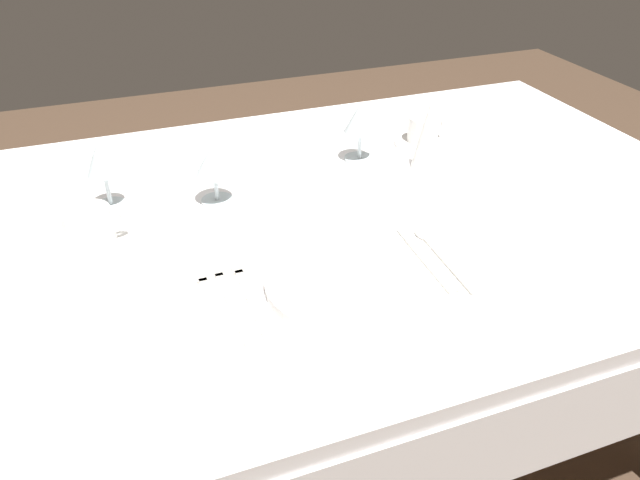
% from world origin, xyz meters
% --- Properties ---
extents(ground_plane, '(6.00, 6.00, 0.00)m').
position_xyz_m(ground_plane, '(0.00, 0.00, 0.00)').
color(ground_plane, '#4C3828').
extents(dining_table, '(1.80, 1.11, 0.74)m').
position_xyz_m(dining_table, '(0.00, 0.00, 0.66)').
color(dining_table, white).
rests_on(dining_table, ground).
extents(dinner_plate, '(0.27, 0.27, 0.02)m').
position_xyz_m(dinner_plate, '(-0.03, -0.25, 0.75)').
color(dinner_plate, white).
rests_on(dinner_plate, dining_table).
extents(fork_outer, '(0.02, 0.22, 0.00)m').
position_xyz_m(fork_outer, '(-0.19, -0.22, 0.74)').
color(fork_outer, beige).
rests_on(fork_outer, dining_table).
extents(fork_inner, '(0.02, 0.23, 0.00)m').
position_xyz_m(fork_inner, '(-0.23, -0.22, 0.74)').
color(fork_inner, beige).
rests_on(fork_inner, dining_table).
extents(fork_salad, '(0.03, 0.21, 0.00)m').
position_xyz_m(fork_salad, '(-0.25, -0.22, 0.74)').
color(fork_salad, beige).
rests_on(fork_salad, dining_table).
extents(dinner_knife, '(0.02, 0.21, 0.00)m').
position_xyz_m(dinner_knife, '(0.13, -0.24, 0.74)').
color(dinner_knife, beige).
rests_on(dinner_knife, dining_table).
extents(spoon_soup, '(0.03, 0.22, 0.01)m').
position_xyz_m(spoon_soup, '(0.17, -0.22, 0.74)').
color(spoon_soup, beige).
rests_on(spoon_soup, dining_table).
extents(saucer_left, '(0.14, 0.14, 0.01)m').
position_xyz_m(saucer_left, '(-0.43, 0.02, 0.74)').
color(saucer_left, white).
rests_on(saucer_left, dining_table).
extents(coffee_cup_left, '(0.11, 0.09, 0.07)m').
position_xyz_m(coffee_cup_left, '(-0.43, 0.02, 0.79)').
color(coffee_cup_left, white).
rests_on(coffee_cup_left, saucer_left).
extents(saucer_right, '(0.14, 0.14, 0.01)m').
position_xyz_m(saucer_right, '(0.37, 0.22, 0.74)').
color(saucer_right, white).
rests_on(saucer_right, dining_table).
extents(coffee_cup_right, '(0.10, 0.08, 0.06)m').
position_xyz_m(coffee_cup_right, '(0.37, 0.22, 0.78)').
color(coffee_cup_right, white).
rests_on(coffee_cup_right, saucer_right).
extents(wine_glass_centre, '(0.08, 0.08, 0.14)m').
position_xyz_m(wine_glass_centre, '(0.19, 0.19, 0.84)').
color(wine_glass_centre, silver).
rests_on(wine_glass_centre, dining_table).
extents(wine_glass_left, '(0.07, 0.07, 0.15)m').
position_xyz_m(wine_glass_left, '(-0.38, 0.17, 0.84)').
color(wine_glass_left, silver).
rests_on(wine_glass_left, dining_table).
extents(wine_glass_right, '(0.08, 0.08, 0.13)m').
position_xyz_m(wine_glass_right, '(-0.17, 0.11, 0.83)').
color(wine_glass_right, silver).
rests_on(wine_glass_right, dining_table).
extents(napkin_folded, '(0.07, 0.07, 0.17)m').
position_xyz_m(napkin_folded, '(0.31, 0.10, 0.82)').
color(napkin_folded, white).
rests_on(napkin_folded, dining_table).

